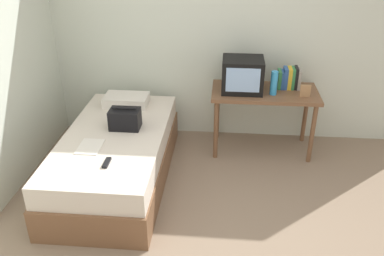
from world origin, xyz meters
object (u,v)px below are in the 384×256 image
(pillow, at_px, (126,100))
(handbag, at_px, (125,119))
(tv, at_px, (242,75))
(bed, at_px, (117,157))
(desk, at_px, (264,98))
(magazine, at_px, (90,147))
(water_bottle, at_px, (274,83))
(book_row, at_px, (289,78))
(remote_dark, at_px, (107,163))
(picture_frame, at_px, (305,91))

(pillow, xyz_separation_m, handbag, (0.12, -0.56, 0.05))
(tv, distance_m, pillow, 1.33)
(bed, xyz_separation_m, handbag, (0.09, 0.13, 0.37))
(desk, height_order, tv, tv)
(desk, distance_m, magazine, 1.96)
(water_bottle, bearing_deg, handbag, -160.14)
(tv, bearing_deg, pillow, -177.36)
(tv, xyz_separation_m, handbag, (-1.16, -0.62, -0.28))
(bed, relative_size, book_row, 8.20)
(book_row, height_order, handbag, book_row)
(bed, xyz_separation_m, magazine, (-0.15, -0.28, 0.28))
(book_row, bearing_deg, tv, -166.56)
(tv, distance_m, handbag, 1.35)
(tv, bearing_deg, water_bottle, -13.90)
(pillow, relative_size, magazine, 1.68)
(tv, height_order, handbag, tv)
(desk, distance_m, remote_dark, 1.94)
(bed, distance_m, desk, 1.73)
(bed, height_order, handbag, handbag)
(picture_frame, bearing_deg, tv, 169.62)
(water_bottle, bearing_deg, desk, 129.19)
(handbag, bearing_deg, book_row, 23.95)
(remote_dark, bearing_deg, handbag, 89.46)
(tv, relative_size, picture_frame, 3.31)
(picture_frame, bearing_deg, pillow, 178.17)
(picture_frame, relative_size, handbag, 0.44)
(picture_frame, xyz_separation_m, pillow, (-1.95, 0.06, -0.21))
(book_row, distance_m, pillow, 1.83)
(pillow, bearing_deg, magazine, -96.85)
(book_row, height_order, magazine, book_row)
(pillow, height_order, remote_dark, pillow)
(desk, relative_size, book_row, 4.76)
(book_row, bearing_deg, handbag, -156.05)
(water_bottle, height_order, handbag, water_bottle)
(tv, xyz_separation_m, water_bottle, (0.33, -0.08, -0.05))
(book_row, bearing_deg, magazine, -148.97)
(magazine, height_order, remote_dark, remote_dark)
(book_row, distance_m, handbag, 1.85)
(picture_frame, xyz_separation_m, handbag, (-1.83, -0.50, -0.16))
(pillow, distance_m, remote_dark, 1.25)
(magazine, relative_size, remote_dark, 1.86)
(water_bottle, xyz_separation_m, pillow, (-1.62, 0.02, -0.27))
(pillow, bearing_deg, book_row, 5.79)
(tv, height_order, water_bottle, tv)
(remote_dark, bearing_deg, desk, 42.58)
(book_row, bearing_deg, water_bottle, -131.92)
(remote_dark, bearing_deg, magazine, 131.02)
(handbag, bearing_deg, picture_frame, 15.37)
(picture_frame, height_order, handbag, picture_frame)
(remote_dark, bearing_deg, water_bottle, 38.99)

